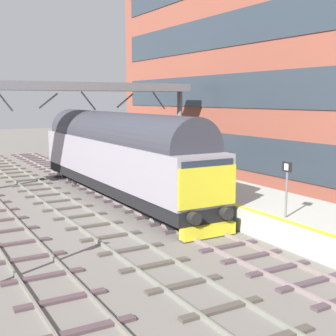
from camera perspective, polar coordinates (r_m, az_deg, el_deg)
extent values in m
plane|color=slate|center=(19.88, 1.75, -7.19)|extent=(140.00, 140.00, 0.00)
cube|color=gray|center=(19.51, -0.06, -7.26)|extent=(0.07, 60.00, 0.15)
cube|color=gray|center=(20.24, 3.50, -6.70)|extent=(0.07, 60.00, 0.15)
cube|color=#4E3E44|center=(14.57, 17.09, -13.35)|extent=(2.50, 0.26, 0.09)
cube|color=#4E3E44|center=(15.43, 13.49, -11.96)|extent=(2.50, 0.26, 0.09)
cube|color=#4E3E44|center=(16.34, 10.30, -10.69)|extent=(2.50, 0.26, 0.09)
cube|color=#4E3E44|center=(17.30, 7.49, -9.53)|extent=(2.50, 0.26, 0.09)
cube|color=#4E3E44|center=(18.30, 4.99, -8.47)|extent=(2.50, 0.26, 0.09)
cube|color=#4E3E44|center=(19.34, 2.77, -7.51)|extent=(2.50, 0.26, 0.09)
cube|color=#4E3E44|center=(20.41, 0.79, -6.64)|extent=(2.50, 0.26, 0.09)
cube|color=#4E3E44|center=(21.51, -0.99, -5.85)|extent=(2.50, 0.26, 0.09)
cube|color=#4E3E44|center=(22.62, -2.59, -5.13)|extent=(2.50, 0.26, 0.09)
cube|color=#4E3E44|center=(23.76, -4.03, -4.48)|extent=(2.50, 0.26, 0.09)
cube|color=#4E3E44|center=(24.91, -5.34, -3.89)|extent=(2.50, 0.26, 0.09)
cube|color=#4E3E44|center=(26.08, -6.53, -3.34)|extent=(2.50, 0.26, 0.09)
cube|color=#4E3E44|center=(27.26, -7.62, -2.85)|extent=(2.50, 0.26, 0.09)
cube|color=#4E3E44|center=(28.45, -8.61, -2.39)|extent=(2.50, 0.26, 0.09)
cube|color=#4E3E44|center=(29.65, -9.53, -1.97)|extent=(2.50, 0.26, 0.09)
cube|color=#4E3E44|center=(30.86, -10.37, -1.58)|extent=(2.50, 0.26, 0.09)
cube|color=#4E3E44|center=(32.08, -11.15, -1.22)|extent=(2.50, 0.26, 0.09)
cube|color=#4E3E44|center=(33.30, -11.87, -0.89)|extent=(2.50, 0.26, 0.09)
cube|color=#4E3E44|center=(34.53, -12.54, -0.58)|extent=(2.50, 0.26, 0.09)
cube|color=#4E3E44|center=(35.76, -13.17, -0.29)|extent=(2.50, 0.26, 0.09)
cube|color=#4E3E44|center=(37.00, -13.75, -0.02)|extent=(2.50, 0.26, 0.09)
cube|color=#4E3E44|center=(38.25, -14.29, 0.23)|extent=(2.50, 0.26, 0.09)
cube|color=#4E3E44|center=(39.49, -14.80, 0.47)|extent=(2.50, 0.26, 0.09)
cube|color=#4E3E44|center=(40.75, -15.28, 0.69)|extent=(2.50, 0.26, 0.09)
cube|color=#4E3E44|center=(42.00, -15.73, 0.90)|extent=(2.50, 0.26, 0.09)
cube|color=#4E3E44|center=(43.26, -16.16, 1.09)|extent=(2.50, 0.26, 0.09)
cube|color=#4E3E44|center=(44.52, -16.56, 1.28)|extent=(2.50, 0.26, 0.09)
cube|color=#4E3E44|center=(45.78, -16.94, 1.45)|extent=(2.50, 0.26, 0.09)
cube|color=#4E3E44|center=(47.04, -17.30, 1.62)|extent=(2.50, 0.26, 0.09)
cube|color=slate|center=(18.18, -9.15, -8.56)|extent=(0.07, 60.00, 0.15)
cube|color=slate|center=(18.70, -4.99, -8.00)|extent=(0.07, 60.00, 0.15)
cube|color=#4D453D|center=(12.48, 6.63, -16.86)|extent=(2.50, 0.26, 0.09)
cube|color=#4D453D|center=(13.85, 2.03, -14.15)|extent=(2.50, 0.26, 0.09)
cube|color=#4D453D|center=(15.32, -1.64, -11.87)|extent=(2.50, 0.26, 0.09)
cube|color=#4D453D|center=(16.85, -4.60, -9.97)|extent=(2.50, 0.26, 0.09)
cube|color=#4D453D|center=(18.44, -7.04, -8.37)|extent=(2.50, 0.26, 0.09)
cube|color=#4D453D|center=(20.06, -9.07, -7.02)|extent=(2.50, 0.26, 0.09)
cube|color=#4D453D|center=(21.72, -10.78, -5.86)|extent=(2.50, 0.26, 0.09)
cube|color=#4D453D|center=(23.40, -12.25, -4.86)|extent=(2.50, 0.26, 0.09)
cube|color=#4D453D|center=(25.10, -13.51, -4.00)|extent=(2.50, 0.26, 0.09)
cube|color=#4D453D|center=(26.82, -14.61, -3.24)|extent=(2.50, 0.26, 0.09)
cube|color=#4D453D|center=(28.54, -15.57, -2.57)|extent=(2.50, 0.26, 0.09)
cube|color=#4D453D|center=(30.28, -16.43, -1.98)|extent=(2.50, 0.26, 0.09)
cube|color=#4D453D|center=(32.03, -17.19, -1.46)|extent=(2.50, 0.26, 0.09)
cube|color=#4D453D|center=(33.78, -17.87, -0.99)|extent=(2.50, 0.26, 0.09)
cube|color=#4D453D|center=(35.54, -18.49, -0.56)|extent=(2.50, 0.26, 0.09)
cube|color=#4D453D|center=(37.31, -19.04, -0.17)|extent=(2.50, 0.26, 0.09)
cube|color=#4D453D|center=(39.08, -19.55, 0.18)|extent=(2.50, 0.26, 0.09)
cube|color=#4D453D|center=(40.86, -20.01, 0.50)|extent=(2.50, 0.26, 0.09)
cube|color=slate|center=(17.35, -19.88, -9.82)|extent=(0.07, 60.00, 0.15)
cube|color=slate|center=(17.62, -15.23, -9.31)|extent=(0.07, 60.00, 0.15)
cube|color=#4E3C41|center=(11.60, -10.13, -19.00)|extent=(2.50, 0.26, 0.09)
cube|color=#4E3C41|center=(13.22, -12.98, -15.52)|extent=(2.50, 0.26, 0.09)
cube|color=#4E3C41|center=(14.89, -15.14, -12.79)|extent=(2.50, 0.26, 0.09)
cube|color=#4E3C41|center=(16.61, -16.82, -10.60)|extent=(2.50, 0.26, 0.09)
cube|color=#4E3C41|center=(18.36, -18.17, -8.82)|extent=(2.50, 0.26, 0.09)
cube|color=#4E3C41|center=(20.13, -19.27, -7.35)|extent=(2.50, 0.26, 0.09)
cube|color=#B3B7AB|center=(21.80, 9.87, -4.55)|extent=(4.00, 44.00, 1.00)
cube|color=yellow|center=(20.58, 5.93, -3.80)|extent=(0.30, 44.00, 0.01)
cube|color=brown|center=(30.43, 13.18, 16.09)|extent=(4.45, 34.56, 19.01)
cube|color=#2D3842|center=(28.86, 9.40, 1.86)|extent=(0.06, 31.80, 2.13)
cube|color=#2D3842|center=(28.68, 9.59, 9.42)|extent=(0.06, 31.80, 2.13)
cube|color=#2D3842|center=(28.99, 9.78, 16.95)|extent=(0.06, 31.80, 2.13)
cube|color=black|center=(25.63, -6.26, -1.79)|extent=(2.56, 17.35, 0.60)
cube|color=gray|center=(25.42, -6.31, 1.21)|extent=(2.70, 17.35, 2.10)
cylinder|color=#33343D|center=(25.30, -6.36, 3.97)|extent=(2.56, 15.96, 2.57)
cube|color=yellow|center=(17.89, 4.93, -2.34)|extent=(2.65, 0.08, 1.58)
cube|color=#232D3D|center=(17.78, 4.93, -0.03)|extent=(2.38, 0.04, 0.64)
cube|color=#232D3D|center=(25.96, -3.55, 2.06)|extent=(0.04, 12.14, 0.44)
cylinder|color=black|center=(17.55, 3.25, -6.22)|extent=(0.48, 0.35, 0.48)
cylinder|color=black|center=(18.39, 7.19, -5.59)|extent=(0.48, 0.35, 0.48)
cube|color=yellow|center=(18.25, 4.97, -7.73)|extent=(2.43, 0.36, 0.47)
cylinder|color=black|center=(19.47, 2.28, -5.95)|extent=(1.64, 1.04, 1.04)
cylinder|color=black|center=(20.38, 0.63, -5.28)|extent=(1.64, 1.04, 1.04)
cylinder|color=black|center=(21.31, -0.87, -4.67)|extent=(1.64, 1.04, 1.04)
cylinder|color=black|center=(30.24, -10.03, -0.86)|extent=(1.64, 1.04, 1.04)
cylinder|color=black|center=(31.27, -10.71, -0.58)|extent=(1.64, 1.04, 1.04)
cylinder|color=black|center=(32.30, -11.35, -0.31)|extent=(1.64, 1.04, 1.04)
cylinder|color=slate|center=(17.67, 14.40, -2.62)|extent=(0.08, 0.08, 2.08)
cube|color=black|center=(17.51, 14.44, 0.14)|extent=(0.05, 0.44, 0.36)
cube|color=white|center=(17.49, 14.37, 0.13)|extent=(0.01, 0.20, 0.24)
cylinder|color=#2C2E35|center=(27.19, 0.09, 0.16)|extent=(0.13, 0.13, 0.84)
cylinder|color=#2C2E35|center=(27.36, -0.12, 0.21)|extent=(0.13, 0.13, 0.84)
cylinder|color=#32507D|center=(27.18, -0.02, 1.65)|extent=(0.34, 0.34, 0.56)
sphere|color=tan|center=(27.14, -0.02, 2.51)|extent=(0.22, 0.22, 0.22)
cylinder|color=#32507D|center=(27.00, 0.21, 1.60)|extent=(0.09, 0.09, 0.52)
cylinder|color=#32507D|center=(27.36, -0.23, 1.69)|extent=(0.09, 0.09, 0.52)
cylinder|color=slate|center=(31.97, 1.45, 4.12)|extent=(0.36, 0.36, 5.87)
cube|color=slate|center=(28.63, -12.19, 9.80)|extent=(15.98, 2.00, 0.50)
cylinder|color=slate|center=(27.71, -19.49, 7.80)|extent=(0.90, 0.10, 1.19)
cylinder|color=slate|center=(28.27, -14.53, 8.02)|extent=(1.17, 0.10, 0.93)
cylinder|color=slate|center=(29.02, -9.79, 8.17)|extent=(0.95, 0.10, 1.16)
cylinder|color=slate|center=(29.95, -5.32, 8.26)|extent=(1.17, 0.10, 0.93)
cylinder|color=slate|center=(31.06, -1.14, 8.31)|extent=(0.95, 0.10, 1.16)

